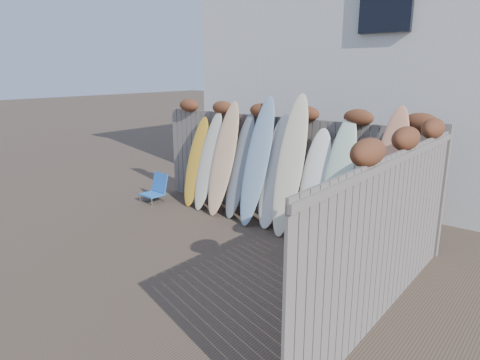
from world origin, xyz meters
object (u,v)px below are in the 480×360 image
Objects in this scene: lattice_panel at (396,228)px; surfboard_0 at (196,162)px; wooden_crate at (351,260)px; beach_chair at (156,188)px.

surfboard_0 is at bearing -177.70° from lattice_panel.
wooden_crate is 0.75m from lattice_panel.
wooden_crate is (5.11, -0.94, 0.11)m from beach_chair.
lattice_panel reaches higher than wooden_crate.
beach_chair is 0.79× the size of wooden_crate.
lattice_panel is (0.40, 0.49, 0.41)m from wooden_crate.
wooden_crate reaches higher than beach_chair.
wooden_crate is at bearing -17.82° from surfboard_0.
wooden_crate is at bearing -10.43° from beach_chair.
beach_chair is 1.17m from surfboard_0.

